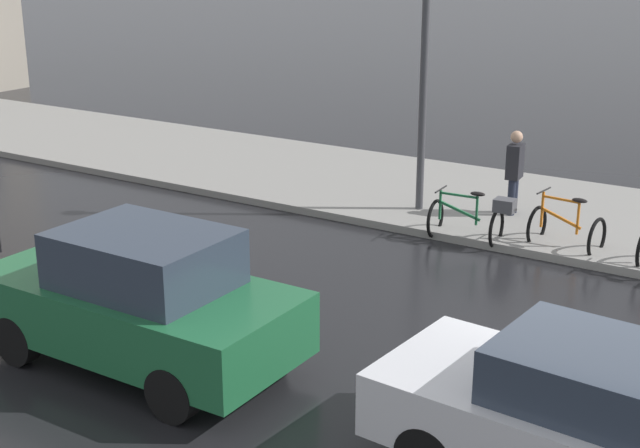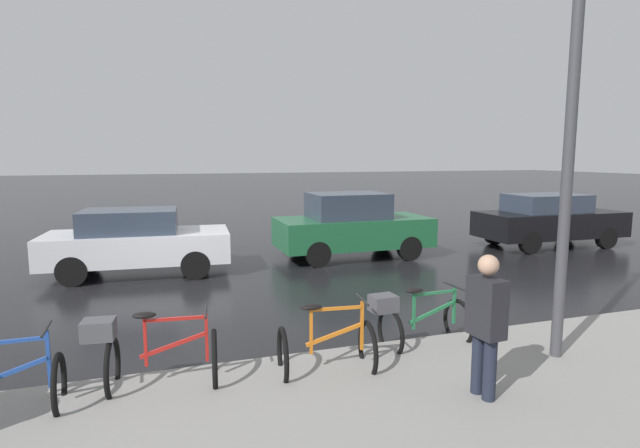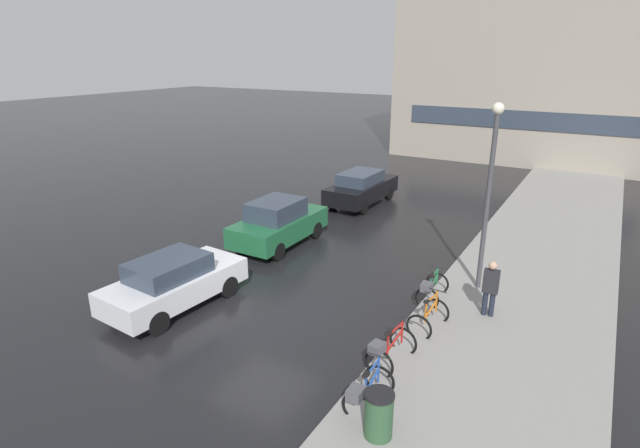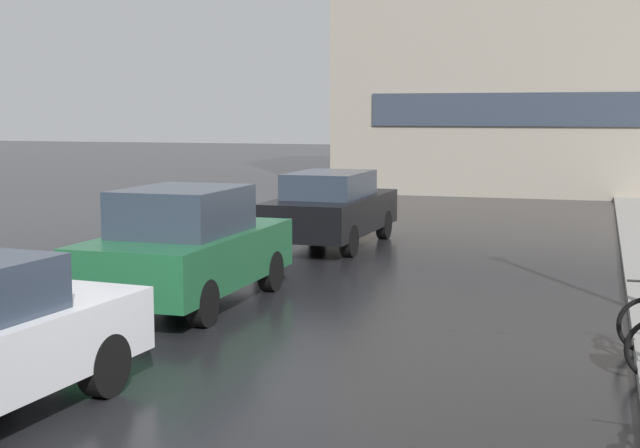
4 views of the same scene
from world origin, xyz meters
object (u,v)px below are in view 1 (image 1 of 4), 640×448
at_px(car_white, 595,422).
at_px(streetlamp, 425,37).
at_px(bicycle_farthest, 475,217).
at_px(car_green, 140,300).
at_px(pedestrian, 514,171).
at_px(bicycle_third, 566,230).

distance_m(car_white, streetlamp, 9.25).
height_order(bicycle_farthest, streetlamp, streetlamp).
distance_m(car_white, car_green, 5.44).
xyz_separation_m(pedestrian, streetlamp, (-0.64, 1.59, 2.38)).
bearing_deg(pedestrian, bicycle_third, -130.41).
relative_size(bicycle_farthest, car_green, 0.36).
height_order(car_green, pedestrian, car_green).
distance_m(car_white, pedestrian, 8.61).
bearing_deg(car_green, pedestrian, -11.97).
xyz_separation_m(bicycle_farthest, car_white, (-6.16, -3.80, 0.29)).
bearing_deg(car_white, streetlamp, 36.78).
distance_m(car_green, streetlamp, 7.78).
xyz_separation_m(car_green, streetlamp, (7.37, -0.11, 2.48)).
height_order(bicycle_third, streetlamp, streetlamp).
relative_size(car_white, streetlamp, 0.75).
bearing_deg(car_white, pedestrian, 25.69).
bearing_deg(bicycle_farthest, car_white, -148.33).
relative_size(bicycle_third, pedestrian, 0.70).
bearing_deg(car_green, bicycle_third, -24.30).
bearing_deg(bicycle_third, pedestrian, 49.59).
xyz_separation_m(bicycle_third, car_green, (-6.83, 3.08, 0.46)).
bearing_deg(streetlamp, bicycle_farthest, -122.31).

